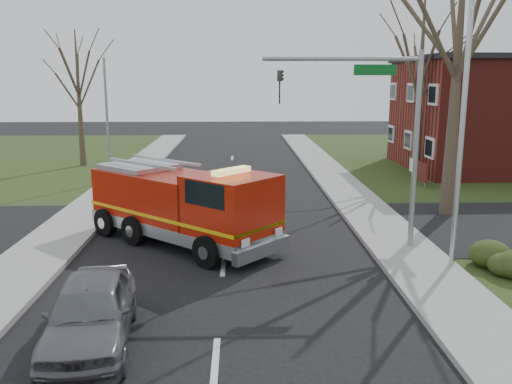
{
  "coord_description": "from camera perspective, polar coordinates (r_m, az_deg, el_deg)",
  "views": [
    {
      "loc": [
        0.53,
        -16.51,
        5.86
      ],
      "look_at": [
        1.11,
        1.93,
        2.0
      ],
      "focal_mm": 38.0,
      "sensor_mm": 36.0,
      "label": 1
    }
  ],
  "objects": [
    {
      "name": "ground",
      "position": [
        17.53,
        -3.46,
        -7.74
      ],
      "size": [
        120.0,
        120.0,
        0.0
      ],
      "primitive_type": "plane",
      "color": "black",
      "rests_on": "ground"
    },
    {
      "name": "sidewalk_right",
      "position": [
        18.39,
        16.38,
        -7.02
      ],
      "size": [
        2.4,
        80.0,
        0.15
      ],
      "primitive_type": "cube",
      "color": "gray",
      "rests_on": "ground"
    },
    {
      "name": "sidewalk_left",
      "position": [
        18.74,
        -22.93,
        -7.13
      ],
      "size": [
        2.4,
        80.0,
        0.15
      ],
      "primitive_type": "cube",
      "color": "gray",
      "rests_on": "ground"
    },
    {
      "name": "health_center_sign",
      "position": [
        31.08,
        16.95,
        2.08
      ],
      "size": [
        0.12,
        2.0,
        1.4
      ],
      "color": "#541813",
      "rests_on": "ground"
    },
    {
      "name": "bare_tree_near",
      "position": [
        24.28,
        20.59,
        14.76
      ],
      "size": [
        6.0,
        6.0,
        12.0
      ],
      "color": "#3D2D24",
      "rests_on": "ground"
    },
    {
      "name": "bare_tree_far",
      "position": [
        33.21,
        16.99,
        12.4
      ],
      "size": [
        5.25,
        5.25,
        10.5
      ],
      "color": "#3D2D24",
      "rests_on": "ground"
    },
    {
      "name": "bare_tree_left",
      "position": [
        38.0,
        -18.22,
        10.79
      ],
      "size": [
        4.5,
        4.5,
        9.0
      ],
      "color": "#3D2D24",
      "rests_on": "ground"
    },
    {
      "name": "traffic_signal_mast",
      "position": [
        18.64,
        12.87,
        7.98
      ],
      "size": [
        5.29,
        0.18,
        6.8
      ],
      "color": "gray",
      "rests_on": "ground"
    },
    {
      "name": "streetlight_pole",
      "position": [
        17.37,
        20.72,
        6.74
      ],
      "size": [
        1.48,
        0.16,
        8.4
      ],
      "color": "#B7BABF",
      "rests_on": "ground"
    },
    {
      "name": "utility_pole_far",
      "position": [
        31.47,
        -15.39,
        7.1
      ],
      "size": [
        0.14,
        0.14,
        7.0
      ],
      "primitive_type": "cylinder",
      "color": "gray",
      "rests_on": "ground"
    },
    {
      "name": "fire_engine",
      "position": [
        19.54,
        -7.63,
        -1.58
      ],
      "size": [
        7.26,
        6.92,
        3.02
      ],
      "rotation": [
        0.0,
        0.0,
        0.83
      ],
      "color": "#A71707",
      "rests_on": "ground"
    },
    {
      "name": "parked_car_maroon",
      "position": [
        12.89,
        -17.0,
        -12.0
      ],
      "size": [
        2.3,
        4.68,
        1.54
      ],
      "primitive_type": "imported",
      "rotation": [
        0.0,
        0.0,
        0.11
      ],
      "color": "slate",
      "rests_on": "ground"
    }
  ]
}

